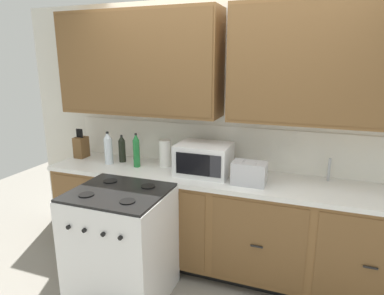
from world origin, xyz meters
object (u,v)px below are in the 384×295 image
at_px(stove_range, 121,244).
at_px(bottle_dark, 122,149).
at_px(toaster, 249,173).
at_px(knife_block, 81,147).
at_px(bottle_green, 136,151).
at_px(microwave, 204,159).
at_px(paper_towel_roll, 165,153).
at_px(bottle_clear, 108,148).

height_order(stove_range, bottle_dark, bottle_dark).
height_order(toaster, knife_block, knife_block).
bearing_deg(bottle_green, microwave, 2.01).
bearing_deg(stove_range, bottle_green, 106.06).
bearing_deg(stove_range, microwave, 52.27).
bearing_deg(bottle_dark, paper_towel_roll, 2.67).
distance_m(microwave, knife_block, 1.40).
bearing_deg(bottle_dark, bottle_green, -23.49).
relative_size(microwave, bottle_green, 1.45).
height_order(knife_block, bottle_dark, knife_block).
bearing_deg(bottle_clear, knife_block, 166.68).
bearing_deg(microwave, bottle_clear, -178.18).
xyz_separation_m(knife_block, bottle_clear, (0.41, -0.10, 0.04)).
xyz_separation_m(paper_towel_roll, bottle_green, (-0.25, -0.12, 0.03)).
height_order(bottle_clear, bottle_dark, bottle_clear).
bearing_deg(bottle_dark, stove_range, -60.85).
xyz_separation_m(microwave, bottle_green, (-0.68, -0.02, 0.02)).
distance_m(stove_range, paper_towel_roll, 0.95).
distance_m(bottle_clear, bottle_dark, 0.14).
relative_size(stove_range, bottle_green, 2.86).
distance_m(knife_block, bottle_dark, 0.50).
distance_m(stove_range, bottle_dark, 1.02).
bearing_deg(toaster, knife_block, 174.36).
bearing_deg(paper_towel_roll, knife_block, -178.25).
bearing_deg(paper_towel_roll, stove_range, -95.45).
xyz_separation_m(paper_towel_roll, bottle_dark, (-0.47, -0.02, 0.01)).
relative_size(knife_block, paper_towel_roll, 1.19).
relative_size(stove_range, microwave, 1.98).
distance_m(toaster, bottle_clear, 1.43).
bearing_deg(knife_block, paper_towel_roll, 1.75).
relative_size(microwave, knife_block, 1.55).
bearing_deg(knife_block, bottle_clear, -13.32).
height_order(microwave, toaster, microwave).
relative_size(stove_range, toaster, 3.39).
height_order(paper_towel_roll, bottle_clear, bottle_clear).
relative_size(paper_towel_roll, bottle_dark, 0.93).
bearing_deg(bottle_green, bottle_dark, 156.51).
xyz_separation_m(microwave, bottle_clear, (-0.99, -0.03, 0.02)).
bearing_deg(bottle_clear, stove_range, -51.25).
bearing_deg(toaster, stove_range, -150.63).
height_order(toaster, bottle_green, bottle_green).
height_order(knife_block, bottle_clear, bottle_clear).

